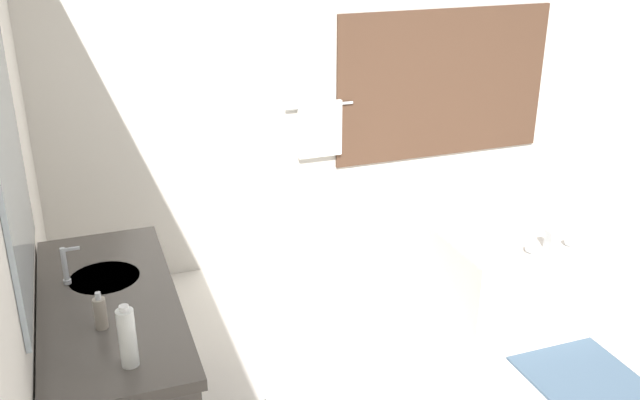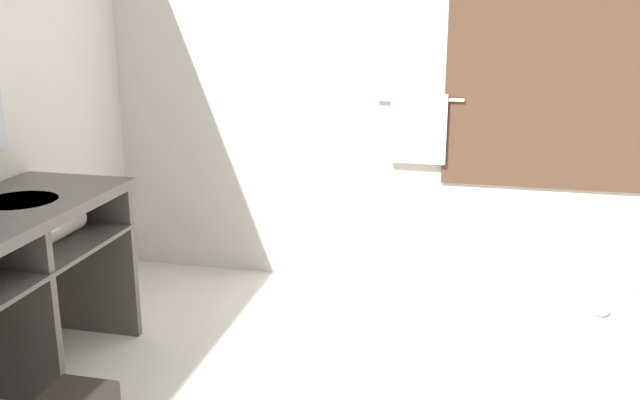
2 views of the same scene
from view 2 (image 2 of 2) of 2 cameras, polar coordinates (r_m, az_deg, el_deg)
name	(u,v)px [view 2 (image 2 of 2)]	position (r m, az deg, el deg)	size (l,w,h in m)	color
wall_back_with_blinds	(480,65)	(4.16, 12.69, 10.52)	(7.40, 0.13, 2.70)	silver
bathtub	(607,307)	(3.69, 21.98, -7.95)	(1.05, 1.51, 0.63)	silver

